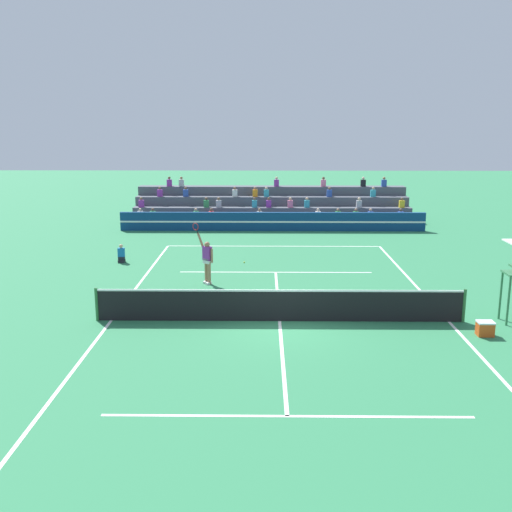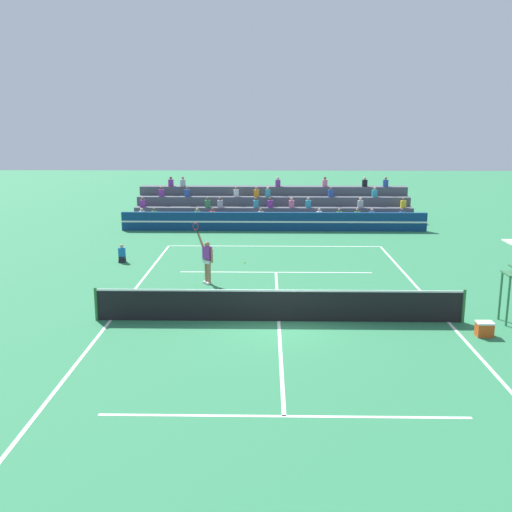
# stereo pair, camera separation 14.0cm
# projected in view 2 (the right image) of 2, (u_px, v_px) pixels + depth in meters

# --- Properties ---
(ground_plane) EXTENTS (120.00, 120.00, 0.00)m
(ground_plane) POSITION_uv_depth(u_px,v_px,m) (279.00, 321.00, 19.47)
(ground_plane) COLOR #2D7A4C
(court_lines) EXTENTS (11.10, 23.90, 0.01)m
(court_lines) POSITION_uv_depth(u_px,v_px,m) (279.00, 321.00, 19.47)
(court_lines) COLOR white
(court_lines) RESTS_ON ground
(tennis_net) EXTENTS (12.00, 0.10, 1.10)m
(tennis_net) POSITION_uv_depth(u_px,v_px,m) (279.00, 305.00, 19.35)
(tennis_net) COLOR #2D6B38
(tennis_net) RESTS_ON ground
(sponsor_banner_wall) EXTENTS (18.00, 0.26, 1.10)m
(sponsor_banner_wall) POSITION_uv_depth(u_px,v_px,m) (274.00, 222.00, 35.31)
(sponsor_banner_wall) COLOR navy
(sponsor_banner_wall) RESTS_ON ground
(bleacher_stand) EXTENTS (17.31, 3.80, 2.83)m
(bleacher_stand) POSITION_uv_depth(u_px,v_px,m) (273.00, 209.00, 38.34)
(bleacher_stand) COLOR #4C515B
(bleacher_stand) RESTS_ON ground
(ball_kid_courtside) EXTENTS (0.30, 0.36, 0.84)m
(ball_kid_courtside) POSITION_uv_depth(u_px,v_px,m) (122.00, 255.00, 27.51)
(ball_kid_courtside) COLOR black
(ball_kid_courtside) RESTS_ON ground
(tennis_player) EXTENTS (0.89, 0.75, 2.46)m
(tennis_player) POSITION_uv_depth(u_px,v_px,m) (207.00, 259.00, 23.76)
(tennis_player) COLOR #9E7051
(tennis_player) RESTS_ON ground
(tennis_ball) EXTENTS (0.07, 0.07, 0.07)m
(tennis_ball) POSITION_uv_depth(u_px,v_px,m) (245.00, 262.00, 27.42)
(tennis_ball) COLOR #C6DB33
(tennis_ball) RESTS_ON ground
(equipment_cooler) EXTENTS (0.50, 0.38, 0.45)m
(equipment_cooler) POSITION_uv_depth(u_px,v_px,m) (484.00, 329.00, 18.08)
(equipment_cooler) COLOR #D84C19
(equipment_cooler) RESTS_ON ground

